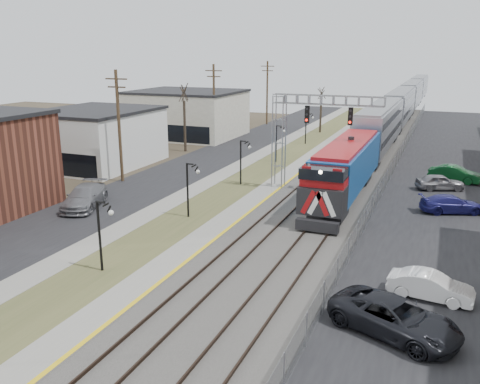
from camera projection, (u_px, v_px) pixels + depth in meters
The scene contains 22 objects.
ground at pixel (58, 371), 19.04m from camera, with size 160.00×160.00×0.00m, color #473D2D.
street_west at pixel (201, 162), 54.43m from camera, with size 7.00×120.00×0.04m, color black.
sidewalk at pixel (239, 166), 52.78m from camera, with size 2.00×120.00×0.08m, color gray.
grass_median at pixel (267, 168), 51.69m from camera, with size 4.00×120.00×0.06m, color #474C29.
platform at pixel (295, 170), 50.58m from camera, with size 2.00×120.00×0.24m, color gray.
ballast_bed at pixel (345, 174), 48.76m from camera, with size 8.00×120.00×0.20m, color #595651.
platform_edge at pixel (304, 169), 50.22m from camera, with size 0.24×120.00×0.01m, color gold.
track_near at pixel (325, 171), 49.44m from camera, with size 1.58×120.00×0.15m.
track_far at pixel (361, 174), 48.17m from camera, with size 1.58×120.00×0.15m.
train at pixel (402, 106), 81.89m from camera, with size 3.00×108.65×5.33m.
signal_gantry at pixel (299, 126), 42.05m from camera, with size 9.00×1.07×8.15m.
lampposts at pixel (190, 190), 36.26m from camera, with size 0.14×62.14×4.00m.
utility_poles at pixel (119, 127), 45.26m from camera, with size 0.28×80.28×10.00m.
fence at pixel (391, 171), 47.04m from camera, with size 0.04×120.00×1.60m, color gray.
buildings_west at pixel (57, 145), 47.46m from camera, with size 14.00×67.00×7.00m.
bare_trees at pixel (206, 132), 57.62m from camera, with size 12.30×42.30×5.95m.
car_lot_b at pixel (430, 287), 24.35m from camera, with size 1.38×3.96×1.30m, color white.
car_lot_c at pixel (395, 318), 21.27m from camera, with size 2.54×5.52×1.53m, color black.
car_lot_d at pixel (451, 205), 37.34m from camera, with size 1.83×4.49×1.30m, color navy.
car_lot_e at pixel (440, 182), 43.46m from camera, with size 1.60×3.99×1.36m, color gray.
car_lot_f at pixel (454, 174), 46.10m from camera, with size 1.56×4.47×1.47m, color #0D451C.
car_street_b at pixel (85, 197), 38.58m from camera, with size 2.30×5.65×1.64m, color slate.
Camera 1 is at (12.57, -12.72, 11.59)m, focal length 38.00 mm.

